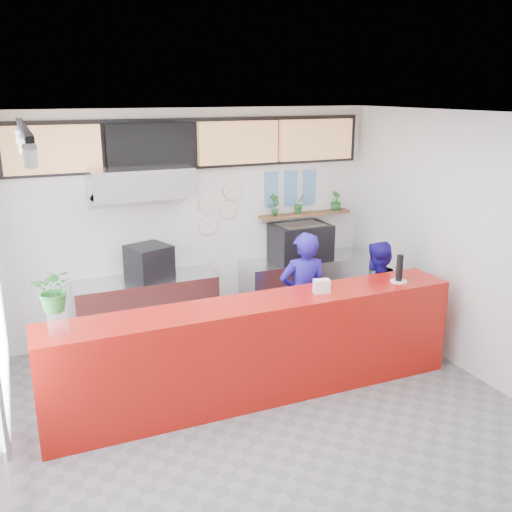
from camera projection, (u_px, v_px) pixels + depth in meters
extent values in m
plane|color=slate|center=(274.00, 414.00, 5.88)|extent=(5.00, 5.00, 0.00)
plane|color=silver|center=(277.00, 115.00, 5.04)|extent=(5.00, 5.00, 0.00)
plane|color=white|center=(196.00, 223.00, 7.66)|extent=(5.00, 0.00, 5.00)
plane|color=white|center=(476.00, 248.00, 6.40)|extent=(0.00, 5.00, 5.00)
cube|color=#AB130C|center=(258.00, 350.00, 6.07)|extent=(4.50, 0.60, 1.10)
cube|color=beige|center=(194.00, 139.00, 7.35)|extent=(5.00, 0.02, 0.80)
cube|color=#B2B5BA|center=(147.00, 312.00, 7.39)|extent=(1.80, 0.60, 0.90)
cube|color=black|center=(149.00, 262.00, 7.23)|extent=(0.61, 0.61, 0.43)
cube|color=#B2B5BA|center=(140.00, 182.00, 6.87)|extent=(1.20, 0.70, 0.35)
cube|color=#B2B5BA|center=(141.00, 198.00, 6.92)|extent=(1.20, 0.69, 0.31)
cube|color=#B2B5BA|center=(304.00, 288.00, 8.26)|extent=(1.80, 0.60, 0.90)
cube|color=black|center=(300.00, 242.00, 8.04)|extent=(0.79, 0.57, 0.51)
cube|color=#B9BBC1|center=(301.00, 226.00, 7.97)|extent=(0.64, 0.46, 0.06)
cube|color=brown|center=(305.00, 214.00, 8.18)|extent=(1.40, 0.18, 0.04)
cube|color=tan|center=(52.00, 150.00, 6.60)|extent=(1.10, 0.10, 0.55)
cube|color=black|center=(151.00, 146.00, 7.04)|extent=(1.10, 0.10, 0.55)
cube|color=tan|center=(238.00, 143.00, 7.48)|extent=(1.10, 0.10, 0.55)
cube|color=tan|center=(316.00, 140.00, 7.92)|extent=(1.10, 0.10, 0.55)
cube|color=black|center=(195.00, 144.00, 7.33)|extent=(4.80, 0.04, 0.65)
cube|color=black|center=(23.00, 128.00, 4.26)|extent=(0.05, 2.40, 0.04)
cylinder|color=silver|center=(207.00, 204.00, 7.62)|extent=(0.24, 0.03, 0.24)
cylinder|color=silver|center=(228.00, 209.00, 7.76)|extent=(0.24, 0.03, 0.24)
cylinder|color=silver|center=(208.00, 226.00, 7.71)|extent=(0.24, 0.03, 0.24)
cylinder|color=silver|center=(232.00, 191.00, 7.71)|extent=(0.24, 0.03, 0.24)
cube|color=#598CBF|center=(271.00, 181.00, 7.92)|extent=(0.20, 0.02, 0.25)
cube|color=#598CBF|center=(291.00, 180.00, 8.04)|extent=(0.20, 0.02, 0.25)
cube|color=#598CBF|center=(310.00, 178.00, 8.15)|extent=(0.20, 0.02, 0.25)
cube|color=#598CBF|center=(271.00, 199.00, 7.99)|extent=(0.20, 0.02, 0.25)
cube|color=#598CBF|center=(290.00, 197.00, 8.11)|extent=(0.20, 0.02, 0.25)
cube|color=#598CBF|center=(309.00, 196.00, 8.22)|extent=(0.20, 0.02, 0.25)
imported|color=#201591|center=(303.00, 297.00, 6.87)|extent=(0.65, 0.48, 1.62)
imported|color=#201591|center=(375.00, 297.00, 7.17)|extent=(0.84, 0.75, 1.43)
imported|color=#256A26|center=(274.00, 205.00, 7.95)|extent=(0.18, 0.14, 0.31)
imported|color=#256A26|center=(299.00, 204.00, 8.10)|extent=(0.18, 0.17, 0.28)
imported|color=#256A26|center=(336.00, 201.00, 8.33)|extent=(0.19, 0.19, 0.27)
cylinder|color=white|center=(58.00, 322.00, 5.10)|extent=(0.22, 0.22, 0.22)
imported|color=#256A26|center=(55.00, 290.00, 5.01)|extent=(0.43, 0.39, 0.40)
cube|color=white|center=(322.00, 286.00, 6.15)|extent=(0.19, 0.14, 0.15)
cylinder|color=white|center=(399.00, 281.00, 6.52)|extent=(0.23, 0.23, 0.01)
cylinder|color=black|center=(400.00, 268.00, 6.48)|extent=(0.09, 0.09, 0.30)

